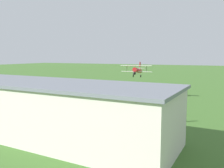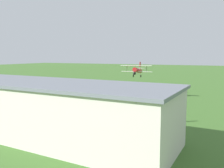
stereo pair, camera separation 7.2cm
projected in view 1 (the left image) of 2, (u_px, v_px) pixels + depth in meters
The scene contains 6 objects.
ground_plane at pixel (117, 90), 71.60m from camera, with size 400.00×400.00×0.00m, color #3D6628.
hangar at pixel (26, 106), 32.57m from camera, with size 41.00×12.40×6.98m.
biplane at pixel (137, 70), 60.60m from camera, with size 7.88×7.85×3.77m.
person_near_hangar_door at pixel (1, 101), 51.26m from camera, with size 0.53×0.53×1.56m.
person_at_fence_line at pixel (183, 117), 37.63m from camera, with size 0.41×0.41×1.64m.
person_beside_truck at pixel (16, 97), 54.65m from camera, with size 0.47×0.47×1.69m.
Camera 1 is at (-29.20, 64.60, 10.27)m, focal length 38.96 mm.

